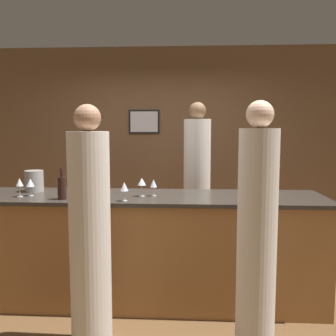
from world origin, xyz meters
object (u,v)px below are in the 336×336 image
at_px(guest_1, 257,239).
at_px(guest_0, 90,237).
at_px(bartender, 197,191).
at_px(ice_bucket, 34,181).
at_px(wine_bottle_0, 62,188).

bearing_deg(guest_1, guest_0, 178.71).
relative_size(guest_0, guest_1, 0.99).
bearing_deg(bartender, ice_bucket, 24.66).
height_order(guest_0, ice_bucket, guest_0).
bearing_deg(bartender, wine_bottle_0, 43.09).
distance_m(wine_bottle_0, ice_bucket, 0.57).
xyz_separation_m(bartender, guest_1, (0.39, -1.74, -0.05)).
xyz_separation_m(bartender, wine_bottle_0, (-1.22, -1.14, 0.21)).
xyz_separation_m(guest_0, guest_1, (1.21, -0.03, 0.02)).
bearing_deg(bartender, guest_0, 64.50).
xyz_separation_m(wine_bottle_0, ice_bucket, (-0.42, 0.39, -0.00)).
relative_size(bartender, guest_1, 1.06).
height_order(guest_0, guest_1, guest_1).
xyz_separation_m(bartender, guest_0, (-0.82, -1.71, -0.06)).
bearing_deg(ice_bucket, wine_bottle_0, -43.04).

